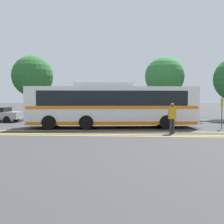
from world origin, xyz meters
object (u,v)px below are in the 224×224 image
object	(u,v)px
transit_bus	(112,105)
tree_0	(33,76)
parked_car_2	(135,114)
parked_car_1	(70,115)
pedestrian_1	(172,116)
bus_stop_sign	(222,109)
tree_1	(165,77)

from	to	relation	value
transit_bus	tree_0	size ratio (longest dim) A/B	1.80
parked_car_2	parked_car_1	bearing A→B (deg)	-87.06
transit_bus	pedestrian_1	size ratio (longest dim) A/B	6.77
bus_stop_sign	tree_1	distance (m)	11.54
parked_car_1	tree_0	size ratio (longest dim) A/B	0.69
parked_car_2	pedestrian_1	size ratio (longest dim) A/B	2.60
parked_car_2	tree_1	bearing A→B (deg)	151.39
transit_bus	parked_car_2	bearing A→B (deg)	151.95
parked_car_2	tree_0	bearing A→B (deg)	-114.79
parked_car_1	bus_stop_sign	size ratio (longest dim) A/B	2.19
pedestrian_1	parked_car_1	bearing A→B (deg)	-54.97
parked_car_1	bus_stop_sign	xyz separation A→B (m)	(11.95, -4.63, 0.72)
parked_car_2	bus_stop_sign	size ratio (longest dim) A/B	2.20
transit_bus	bus_stop_sign	distance (m)	7.85
parked_car_1	pedestrian_1	bearing A→B (deg)	-131.67
transit_bus	pedestrian_1	distance (m)	5.06
parked_car_1	parked_car_2	distance (m)	5.93
bus_stop_sign	parked_car_2	bearing A→B (deg)	-134.79
transit_bus	bus_stop_sign	bearing A→B (deg)	81.31
bus_stop_sign	tree_1	xyz separation A→B (m)	(-2.67, 10.75, 3.22)
parked_car_2	bus_stop_sign	world-z (taller)	bus_stop_sign
bus_stop_sign	tree_1	bearing A→B (deg)	-172.01
transit_bus	parked_car_2	size ratio (longest dim) A/B	2.61
bus_stop_sign	tree_0	world-z (taller)	tree_0
transit_bus	pedestrian_1	xyz separation A→B (m)	(3.94, -3.11, -0.63)
parked_car_2	tree_0	xyz separation A→B (m)	(-11.65, 5.61, 4.00)
parked_car_2	pedestrian_1	world-z (taller)	pedestrian_1
parked_car_2	bus_stop_sign	xyz separation A→B (m)	(6.02, -4.84, 0.68)
tree_0	tree_1	distance (m)	15.00
bus_stop_sign	tree_1	size ratio (longest dim) A/B	0.33
transit_bus	bus_stop_sign	world-z (taller)	transit_bus
tree_1	transit_bus	bearing A→B (deg)	-116.43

